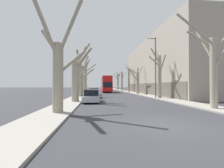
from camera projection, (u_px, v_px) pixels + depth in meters
ground_plane at (164, 125)px, 7.02m from camera, size 300.00×300.00×0.00m
sidewalk_left at (89, 90)px, 56.16m from camera, size 2.41×120.00×0.12m
sidewalk_right at (121, 90)px, 57.37m from camera, size 2.41×120.00×0.12m
building_facade_right at (166, 68)px, 33.63m from camera, size 10.08×32.48×11.70m
street_tree_left_0 at (59, 69)px, 9.81m from camera, size 2.98×2.97×7.07m
street_tree_left_1 at (77, 76)px, 16.57m from camera, size 2.34×2.78×6.92m
street_tree_left_2 at (81, 78)px, 24.44m from camera, size 2.74×3.64×7.43m
street_tree_left_3 at (85, 77)px, 32.16m from camera, size 4.07×2.06×7.51m
street_tree_right_0 at (212, 65)px, 11.57m from camera, size 3.94×3.31×7.60m
street_tree_right_1 at (159, 74)px, 21.38m from camera, size 2.15×3.28×7.55m
street_tree_right_2 at (137, 81)px, 31.99m from camera, size 4.08×3.22×6.29m
street_tree_right_3 at (129, 78)px, 42.20m from camera, size 2.48×2.21×8.55m
street_tree_right_4 at (122, 81)px, 52.63m from camera, size 2.21×3.61×7.50m
street_tree_right_5 at (118, 81)px, 63.19m from camera, size 2.98×4.00×8.48m
double_decker_bus at (106, 83)px, 41.76m from camera, size 2.49×10.73×4.32m
parked_car_0 at (91, 96)px, 16.94m from camera, size 1.78×4.42×1.38m
parked_car_1 at (93, 93)px, 23.29m from camera, size 1.75×4.56×1.35m
parked_car_2 at (94, 92)px, 29.23m from camera, size 1.80×4.43×1.37m
lamp_post at (155, 65)px, 21.34m from camera, size 1.40×0.20×8.73m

